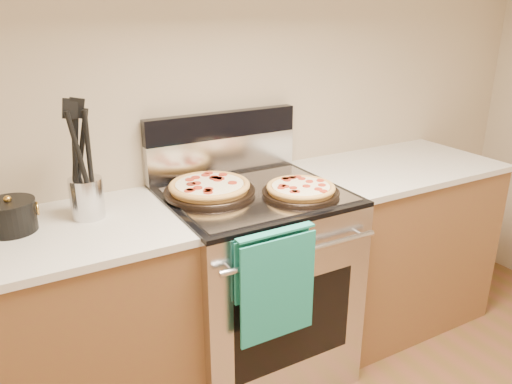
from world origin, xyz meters
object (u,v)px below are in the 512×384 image
pepperoni_pizza_front (301,190)px  utensil_crock (87,198)px  saucepan (11,217)px  pepperoni_pizza_back (210,188)px  range_body (254,287)px

pepperoni_pizza_front → utensil_crock: size_ratio=2.07×
saucepan → pepperoni_pizza_front: bearing=-12.2°
pepperoni_pizza_front → saucepan: size_ratio=1.87×
pepperoni_pizza_back → utensil_crock: utensil_crock is taller
pepperoni_pizza_back → saucepan: saucepan is taller
range_body → utensil_crock: 0.87m
pepperoni_pizza_back → utensil_crock: bearing=175.9°
pepperoni_pizza_back → range_body: bearing=-21.3°
utensil_crock → range_body: bearing=-8.9°
saucepan → pepperoni_pizza_back: bearing=-2.8°
saucepan → utensil_crock: bearing=-0.5°
pepperoni_pizza_front → saucepan: bearing=167.8°
range_body → pepperoni_pizza_front: size_ratio=2.75×
pepperoni_pizza_back → pepperoni_pizza_front: (0.33, -0.20, -0.00)m
range_body → pepperoni_pizza_front: 0.54m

